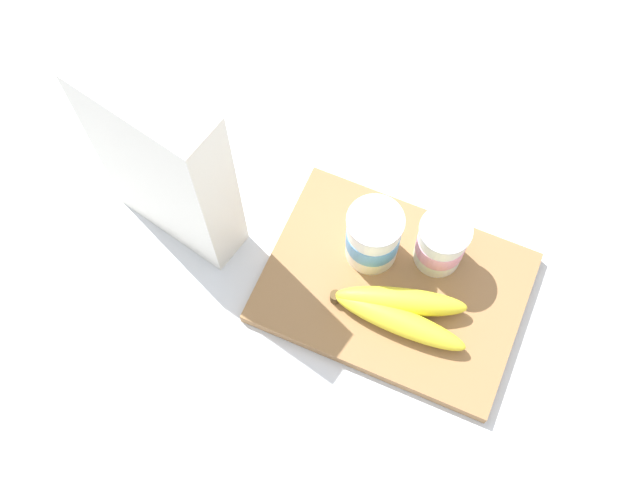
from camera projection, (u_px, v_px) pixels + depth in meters
The scene contains 6 objects.
ground_plane at pixel (393, 290), 1.01m from camera, with size 2.40×2.40×0.00m, color silver.
cutting_board at pixel (394, 287), 1.00m from camera, with size 0.33×0.24×0.02m, color olive.
cereal_box at pixel (165, 166), 0.92m from camera, with size 0.18×0.06×0.29m, color white.
yogurt_cup_front at pixel (373, 236), 0.97m from camera, with size 0.07×0.07×0.10m.
yogurt_cup_back at pixel (441, 243), 0.97m from camera, with size 0.07×0.07×0.09m.
banana_bunch at pixel (400, 311), 0.96m from camera, with size 0.18×0.08×0.04m.
Camera 1 is at (0.05, -0.36, 0.95)m, focal length 42.93 mm.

